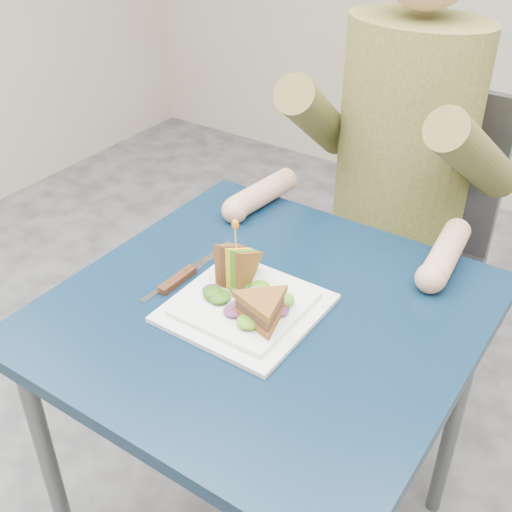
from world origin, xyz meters
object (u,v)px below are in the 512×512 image
Objects in this scene: table at (265,339)px; knife at (184,275)px; diner at (407,114)px; plate at (245,306)px; chair at (405,229)px; sandwich_flat at (263,309)px; fork at (174,281)px; sandwich_upright at (236,266)px.

table is 3.39× the size of knife.
diner is at bearing 90.00° from table.
diner is 2.87× the size of plate.
chair is 4.20× the size of knife.
chair is 0.80m from sandwich_flat.
table is 1.01× the size of diner.
fork reaches higher than table.
chair is at bearing 83.66° from sandwich_upright.
table is 0.72m from chair.
fork is (-0.12, -0.05, -0.05)m from sandwich_upright.
sandwich_upright is (-0.05, 0.04, 0.05)m from plate.
fork is (-0.19, -0.75, 0.19)m from chair.
diner is 3.37× the size of knife.
fork is at bearing -169.77° from table.
diner is at bearing -90.00° from chair.
sandwich_upright is at bearing 168.19° from table.
plate reaches higher than table.
plate is at bearing -130.90° from table.
plate is at bearing -92.28° from diner.
sandwich_flat reaches higher than fork.
chair is at bearing 90.00° from table.
sandwich_flat is 1.07× the size of sandwich_upright.
plate is (-0.02, -0.03, 0.09)m from table.
diner is 0.69m from fork.
plate reaches higher than fork.
sandwich_upright is (-0.08, -0.58, -0.13)m from diner.
fork is (-0.17, -0.01, -0.01)m from plate.
table is 0.21m from fork.
knife is (-0.22, 0.04, -0.04)m from sandwich_flat.
sandwich_flat reaches higher than table.
sandwich_flat is at bearing -33.12° from sandwich_upright.
sandwich_flat is (0.03, -0.05, 0.12)m from table.
sandwich_flat is at bearing -24.44° from plate.
plate is 1.92× the size of sandwich_upright.
fork is (-0.19, -0.03, 0.08)m from table.
table is 0.16m from sandwich_upright.
chair reaches higher than table.
fork is 0.81× the size of knife.
knife is (-0.11, -0.03, -0.05)m from sandwich_upright.
knife is (-0.19, -0.73, 0.20)m from chair.
diner is (-0.00, 0.60, 0.26)m from table.
sandwich_upright is at bearing 146.88° from sandwich_flat.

